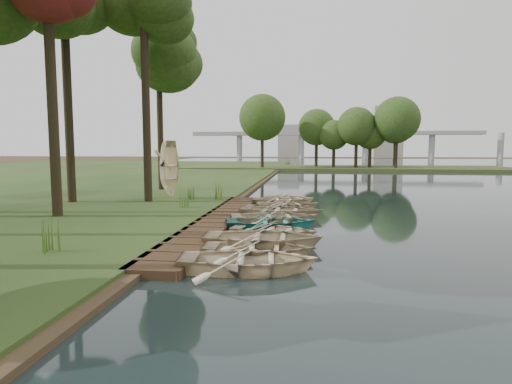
# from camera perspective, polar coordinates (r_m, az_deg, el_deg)

# --- Properties ---
(ground) EXTENTS (300.00, 300.00, 0.00)m
(ground) POSITION_cam_1_polar(r_m,az_deg,el_deg) (18.36, -0.34, -4.54)
(ground) COLOR #3D2F1D
(boardwalk) EXTENTS (1.60, 16.00, 0.30)m
(boardwalk) POSITION_cam_1_polar(r_m,az_deg,el_deg) (18.60, -5.25, -3.96)
(boardwalk) COLOR #382615
(boardwalk) RESTS_ON ground
(peninsula) EXTENTS (50.00, 14.00, 0.45)m
(peninsula) POSITION_cam_1_polar(r_m,az_deg,el_deg) (68.22, 11.78, 3.14)
(peninsula) COLOR #3C4920
(peninsula) RESTS_ON ground
(far_trees) EXTENTS (45.60, 5.60, 8.80)m
(far_trees) POSITION_cam_1_polar(r_m,az_deg,el_deg) (68.02, 9.06, 8.41)
(far_trees) COLOR black
(far_trees) RESTS_ON peninsula
(bridge) EXTENTS (95.90, 4.00, 8.60)m
(bridge) POSITION_cam_1_polar(r_m,az_deg,el_deg) (138.32, 11.22, 7.30)
(bridge) COLOR #A5A5A0
(bridge) RESTS_ON ground
(building_a) EXTENTS (10.00, 8.00, 18.00)m
(building_a) POSITION_cam_1_polar(r_m,az_deg,el_deg) (160.42, 17.07, 7.63)
(building_a) COLOR #A5A5A0
(building_a) RESTS_ON ground
(building_b) EXTENTS (8.00, 8.00, 12.00)m
(building_b) POSITION_cam_1_polar(r_m,az_deg,el_deg) (163.10, 4.45, 6.78)
(building_b) COLOR #A5A5A0
(building_b) RESTS_ON ground
(rowboat_0) EXTENTS (3.90, 2.94, 0.76)m
(rowboat_0) POSITION_cam_1_polar(r_m,az_deg,el_deg) (11.47, -1.01, -8.70)
(rowboat_0) COLOR beige
(rowboat_0) RESTS_ON water
(rowboat_1) EXTENTS (3.40, 2.48, 0.69)m
(rowboat_1) POSITION_cam_1_polar(r_m,az_deg,el_deg) (12.89, 0.30, -7.24)
(rowboat_1) COLOR beige
(rowboat_1) RESTS_ON water
(rowboat_2) EXTENTS (3.99, 2.91, 0.81)m
(rowboat_2) POSITION_cam_1_polar(r_m,az_deg,el_deg) (14.09, 0.98, -5.85)
(rowboat_2) COLOR beige
(rowboat_2) RESTS_ON water
(rowboat_3) EXTENTS (3.60, 2.88, 0.66)m
(rowboat_3) POSITION_cam_1_polar(r_m,az_deg,el_deg) (15.74, 2.34, -4.88)
(rowboat_3) COLOR beige
(rowboat_3) RESTS_ON water
(rowboat_4) EXTENTS (4.08, 3.24, 0.76)m
(rowboat_4) POSITION_cam_1_polar(r_m,az_deg,el_deg) (17.20, 2.03, -3.80)
(rowboat_4) COLOR teal
(rowboat_4) RESTS_ON water
(rowboat_5) EXTENTS (4.25, 3.41, 0.78)m
(rowboat_5) POSITION_cam_1_polar(r_m,az_deg,el_deg) (18.39, 2.49, -3.14)
(rowboat_5) COLOR beige
(rowboat_5) RESTS_ON water
(rowboat_6) EXTENTS (4.11, 3.09, 0.81)m
(rowboat_6) POSITION_cam_1_polar(r_m,az_deg,el_deg) (20.29, 3.39, -2.26)
(rowboat_6) COLOR beige
(rowboat_6) RESTS_ON water
(rowboat_7) EXTENTS (3.45, 2.59, 0.68)m
(rowboat_7) POSITION_cam_1_polar(r_m,az_deg,el_deg) (21.84, 2.91, -1.84)
(rowboat_7) COLOR beige
(rowboat_7) RESTS_ON water
(rowboat_8) EXTENTS (3.93, 3.29, 0.70)m
(rowboat_8) POSITION_cam_1_polar(r_m,az_deg,el_deg) (22.78, 4.34, -1.51)
(rowboat_8) COLOR beige
(rowboat_8) RESTS_ON water
(rowboat_9) EXTENTS (3.39, 2.43, 0.70)m
(rowboat_9) POSITION_cam_1_polar(r_m,az_deg,el_deg) (24.76, 3.33, -0.91)
(rowboat_9) COLOR beige
(rowboat_9) RESTS_ON water
(rowboat_10) EXTENTS (3.49, 2.85, 0.63)m
(rowboat_10) POSITION_cam_1_polar(r_m,az_deg,el_deg) (26.13, 4.44, -0.64)
(rowboat_10) COLOR beige
(rowboat_10) RESTS_ON water
(stored_rowboat) EXTENTS (4.00, 3.30, 0.72)m
(stored_rowboat) POSITION_cam_1_polar(r_m,az_deg,el_deg) (26.38, -11.30, -0.03)
(stored_rowboat) COLOR beige
(stored_rowboat) RESTS_ON bank
(tree_4) EXTENTS (4.11, 4.11, 12.08)m
(tree_4) POSITION_cam_1_polar(r_m,az_deg,el_deg) (26.07, -14.74, 21.57)
(tree_4) COLOR black
(tree_4) RESTS_ON bank
(tree_5) EXTENTS (4.81, 4.81, 13.06)m
(tree_5) POSITION_cam_1_polar(r_m,az_deg,el_deg) (27.26, -24.28, 22.13)
(tree_5) COLOR black
(tree_5) RESTS_ON bank
(tree_6) EXTENTS (4.56, 4.56, 11.38)m
(tree_6) POSITION_cam_1_polar(r_m,az_deg,el_deg) (32.77, -12.85, 16.84)
(tree_6) COLOR black
(tree_6) RESTS_ON bank
(reeds_0) EXTENTS (0.60, 0.60, 1.05)m
(reeds_0) POSITION_cam_1_polar(r_m,az_deg,el_deg) (13.80, -25.68, -5.12)
(reeds_0) COLOR #3F661E
(reeds_0) RESTS_ON bank
(reeds_1) EXTENTS (0.60, 0.60, 0.96)m
(reeds_1) POSITION_cam_1_polar(r_m,az_deg,el_deg) (22.23, -9.56, -0.78)
(reeds_1) COLOR #3F661E
(reeds_1) RESTS_ON bank
(reeds_2) EXTENTS (0.60, 0.60, 1.08)m
(reeds_2) POSITION_cam_1_polar(r_m,az_deg,el_deg) (25.23, -4.90, 0.21)
(reeds_2) COLOR #3F661E
(reeds_2) RESTS_ON bank
(reeds_3) EXTENTS (0.60, 0.60, 0.85)m
(reeds_3) POSITION_cam_1_polar(r_m,az_deg,el_deg) (25.37, -8.51, -0.06)
(reeds_3) COLOR #3F661E
(reeds_3) RESTS_ON bank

